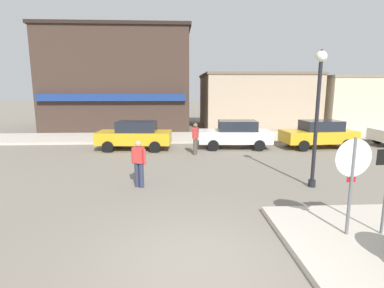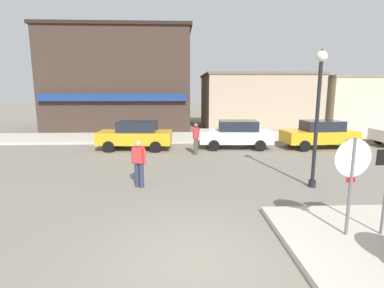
% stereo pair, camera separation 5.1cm
% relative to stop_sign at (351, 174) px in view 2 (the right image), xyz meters
% --- Properties ---
extents(ground_plane, '(160.00, 160.00, 0.00)m').
position_rel_stop_sign_xyz_m(ground_plane, '(-3.39, -0.72, -1.52)').
color(ground_plane, gray).
extents(kerb_far, '(80.00, 4.00, 0.15)m').
position_rel_stop_sign_xyz_m(kerb_far, '(-3.39, 14.09, -1.44)').
color(kerb_far, beige).
rests_on(kerb_far, ground).
extents(stop_sign, '(0.82, 0.09, 2.30)m').
position_rel_stop_sign_xyz_m(stop_sign, '(0.00, 0.00, 0.00)').
color(stop_sign, slate).
rests_on(stop_sign, ground).
extents(lamp_post, '(0.36, 0.36, 4.54)m').
position_rel_stop_sign_xyz_m(lamp_post, '(0.90, 3.65, 1.44)').
color(lamp_post, black).
rests_on(lamp_post, ground).
extents(parked_car_nearest, '(4.10, 2.08, 1.56)m').
position_rel_stop_sign_xyz_m(parked_car_nearest, '(-5.99, 10.47, -0.71)').
color(parked_car_nearest, gold).
rests_on(parked_car_nearest, ground).
extents(parked_car_second, '(4.10, 2.06, 1.56)m').
position_rel_stop_sign_xyz_m(parked_car_second, '(-0.41, 10.56, -0.71)').
color(parked_car_second, white).
rests_on(parked_car_second, ground).
extents(parked_car_third, '(4.10, 2.07, 1.56)m').
position_rel_stop_sign_xyz_m(parked_car_third, '(4.30, 10.35, -0.71)').
color(parked_car_third, gold).
rests_on(parked_car_third, ground).
extents(pedestrian_crossing_near, '(0.33, 0.55, 1.61)m').
position_rel_stop_sign_xyz_m(pedestrian_crossing_near, '(-2.76, 8.96, -0.65)').
color(pedestrian_crossing_near, '#4C473D').
rests_on(pedestrian_crossing_near, ground).
extents(pedestrian_crossing_far, '(0.53, 0.36, 1.61)m').
position_rel_stop_sign_xyz_m(pedestrian_crossing_far, '(-4.99, 3.91, -0.65)').
color(pedestrian_crossing_far, '#2D334C').
rests_on(pedestrian_crossing_far, ground).
extents(building_corner_shop, '(11.42, 9.54, 7.94)m').
position_rel_stop_sign_xyz_m(building_corner_shop, '(-8.30, 20.61, 2.46)').
color(building_corner_shop, '#3D2D26').
rests_on(building_corner_shop, ground).
extents(building_storefront_left_near, '(9.07, 7.76, 4.57)m').
position_rel_stop_sign_xyz_m(building_storefront_left_near, '(3.11, 20.13, 0.77)').
color(building_storefront_left_near, tan).
rests_on(building_storefront_left_near, ground).
extents(building_storefront_left_mid, '(8.70, 5.26, 4.34)m').
position_rel_stop_sign_xyz_m(building_storefront_left_mid, '(12.28, 18.55, 0.66)').
color(building_storefront_left_mid, beige).
rests_on(building_storefront_left_mid, ground).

